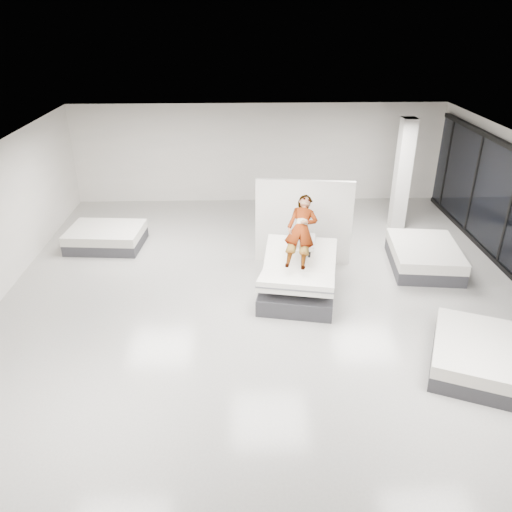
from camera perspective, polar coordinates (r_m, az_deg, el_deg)
The scene contains 9 objects.
room at distance 10.02m, azimuth 1.83°, elevation 1.40°, with size 14.00×14.04×3.20m.
hero_bed at distance 11.21m, azimuth 4.85°, elevation -2.70°, with size 1.99×2.40×1.22m.
person at distance 11.09m, azimuth 5.16°, elevation 2.10°, with size 0.66×0.43×1.81m, color slate.
remote at distance 10.86m, azimuth 6.12°, elevation 0.15°, with size 0.05×0.14×0.03m, color black.
divider_panel at distance 12.45m, azimuth 5.45°, elevation 3.85°, with size 2.39×0.11×2.17m, color white.
flat_bed_right_far at distance 13.15m, azimuth 18.65°, elevation -0.02°, with size 1.82×2.28×0.58m.
flat_bed_right_near at distance 9.91m, azimuth 23.89°, elevation -10.36°, with size 2.14×2.39×0.54m.
flat_bed_left_far at distance 14.16m, azimuth -16.75°, elevation 2.07°, with size 2.05×1.61×0.53m.
column at distance 14.94m, azimuth 16.38°, elevation 8.87°, with size 0.40×0.40×3.20m, color silver.
Camera 1 is at (-0.63, -9.06, 5.83)m, focal length 35.00 mm.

